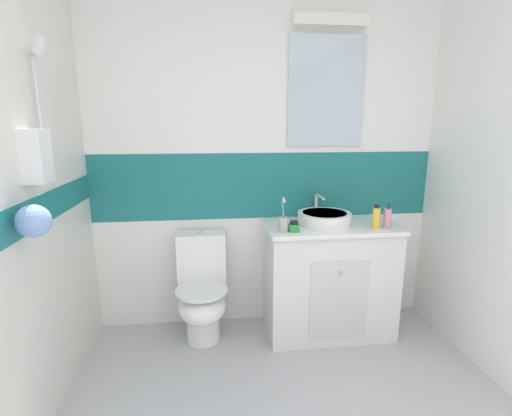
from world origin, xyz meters
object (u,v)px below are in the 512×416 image
at_px(soap_dispenser, 387,218).
at_px(deodorant_spray_can, 376,217).
at_px(hair_gel_jar, 294,227).
at_px(toothbrush_cup, 283,223).
at_px(toilet, 202,292).
at_px(sink_basin, 324,218).

height_order(soap_dispenser, deodorant_spray_can, soap_dispenser).
bearing_deg(hair_gel_jar, soap_dispenser, 0.82).
relative_size(toothbrush_cup, hair_gel_jar, 2.99).
bearing_deg(deodorant_spray_can, hair_gel_jar, -179.41).
bearing_deg(soap_dispenser, toothbrush_cup, -179.38).
relative_size(toilet, deodorant_spray_can, 4.70).
distance_m(toothbrush_cup, deodorant_spray_can, 0.66).
bearing_deg(toilet, hair_gel_jar, -14.46).
relative_size(toilet, hair_gel_jar, 10.08).
relative_size(sink_basin, soap_dispenser, 2.43).
bearing_deg(soap_dispenser, deodorant_spray_can, -177.62).
height_order(toilet, deodorant_spray_can, deodorant_spray_can).
distance_m(sink_basin, toothbrush_cup, 0.37).
xyz_separation_m(toothbrush_cup, soap_dispenser, (0.74, 0.01, 0.01)).
xyz_separation_m(sink_basin, toilet, (-0.90, -0.00, -0.53)).
height_order(toothbrush_cup, hair_gel_jar, toothbrush_cup).
bearing_deg(sink_basin, deodorant_spray_can, -26.42).
bearing_deg(toilet, toothbrush_cup, -16.17).
height_order(sink_basin, toilet, sink_basin).
xyz_separation_m(sink_basin, hair_gel_jar, (-0.26, -0.17, -0.02)).
bearing_deg(deodorant_spray_can, toothbrush_cup, -179.60).
relative_size(soap_dispenser, deodorant_spray_can, 1.06).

